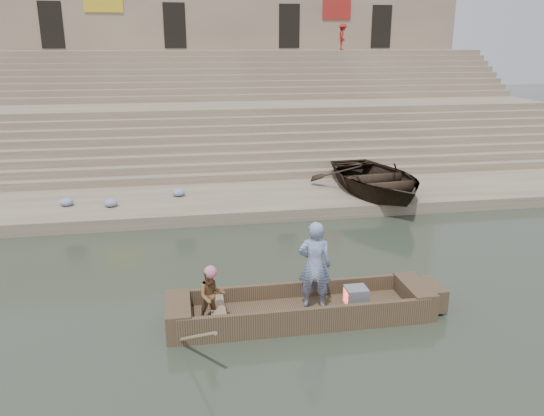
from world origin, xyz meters
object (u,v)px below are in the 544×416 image
object	(u,v)px
rowing_man	(211,296)
beached_rowboat	(376,179)
television	(355,296)
pedestrian	(343,37)
standing_man	(315,265)
main_rowboat	(301,314)

from	to	relation	value
rowing_man	beached_rowboat	bearing A→B (deg)	43.34
television	pedestrian	world-z (taller)	pedestrian
standing_man	rowing_man	bearing A→B (deg)	21.43
pedestrian	rowing_man	bearing A→B (deg)	167.34
beached_rowboat	pedestrian	world-z (taller)	pedestrian
beached_rowboat	standing_man	bearing A→B (deg)	-124.34
rowing_man	television	xyz separation A→B (m)	(3.08, 0.19, -0.37)
pedestrian	television	bearing A→B (deg)	174.18
television	rowing_man	bearing A→B (deg)	-176.53
main_rowboat	beached_rowboat	world-z (taller)	beached_rowboat
television	beached_rowboat	xyz separation A→B (m)	(3.38, 7.82, 0.53)
main_rowboat	standing_man	world-z (taller)	standing_man
standing_man	television	world-z (taller)	standing_man
television	standing_man	bearing A→B (deg)	175.66
standing_man	pedestrian	bearing A→B (deg)	-93.45
standing_man	rowing_man	distance (m)	2.23
rowing_man	beached_rowboat	distance (m)	10.28
pedestrian	main_rowboat	bearing A→B (deg)	171.38
main_rowboat	pedestrian	world-z (taller)	pedestrian
main_rowboat	television	distance (m)	1.24
main_rowboat	standing_man	size ratio (longest dim) A/B	2.61
main_rowboat	beached_rowboat	size ratio (longest dim) A/B	0.94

